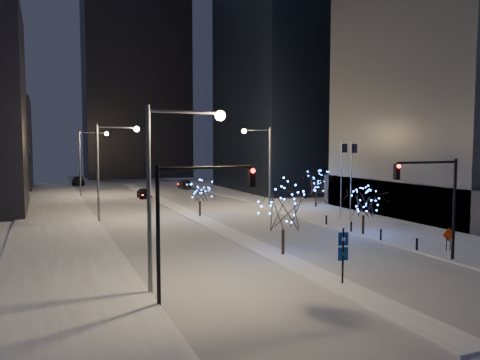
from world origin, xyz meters
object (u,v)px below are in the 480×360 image
traffic_signal_west (189,209)px  car_far (78,181)px  wayfinding_sign (343,251)px  construction_sign (449,237)px  holiday_tree_median_far (200,191)px  holiday_tree_plaza_far (316,184)px  holiday_tree_median_near (283,207)px  street_lamp_w_near (169,172)px  traffic_signal_east (437,193)px  car_near (144,193)px  holiday_tree_plaza_near (364,201)px  street_lamp_east (263,156)px  street_lamp_w_mid (108,159)px  car_mid (184,185)px  street_lamp_w_far (87,154)px

traffic_signal_west → car_far: bearing=90.4°
wayfinding_sign → construction_sign: (11.96, 3.75, -0.83)m
holiday_tree_median_far → holiday_tree_plaza_far: size_ratio=0.87×
holiday_tree_median_near → wayfinding_sign: size_ratio=1.69×
street_lamp_w_near → traffic_signal_east: (17.88, -1.00, -1.74)m
traffic_signal_west → traffic_signal_east: size_ratio=1.00×
car_near → construction_sign: 45.57m
wayfinding_sign → holiday_tree_plaza_near: bearing=59.6°
traffic_signal_west → car_near: bearing=81.5°
holiday_tree_median_far → street_lamp_east: bearing=23.1°
car_far → holiday_tree_plaza_far: bearing=-58.9°
construction_sign → street_lamp_w_mid: bearing=139.5°
street_lamp_east → car_mid: size_ratio=2.17×
holiday_tree_median_near → street_lamp_w_near: bearing=-153.3°
street_lamp_w_far → car_far: 21.92m
street_lamp_w_near → street_lamp_w_mid: bearing=90.0°
traffic_signal_west → car_far: (-0.56, 73.17, -3.96)m
wayfinding_sign → holiday_tree_median_far: bearing=101.0°
street_lamp_w_mid → holiday_tree_median_near: size_ratio=1.80×
car_near → holiday_tree_plaza_near: 37.80m
car_mid → holiday_tree_median_near: size_ratio=0.83×
holiday_tree_median_near → car_near: bearing=92.9°
wayfinding_sign → construction_sign: 12.56m
traffic_signal_east → car_near: size_ratio=1.61×
street_lamp_w_far → car_mid: size_ratio=2.17×
traffic_signal_west → street_lamp_w_near: bearing=104.0°
traffic_signal_west → wayfinding_sign: 9.21m
street_lamp_w_near → traffic_signal_west: street_lamp_w_near is taller
traffic_signal_east → street_lamp_w_mid: bearing=124.5°
wayfinding_sign → construction_sign: wayfinding_sign is taller
traffic_signal_west → car_near: traffic_signal_west is taller
street_lamp_east → holiday_tree_median_far: size_ratio=2.48×
holiday_tree_plaza_near → wayfinding_sign: bearing=-131.7°
car_near → street_lamp_w_mid: bearing=-109.0°
street_lamp_w_near → wayfinding_sign: size_ratio=3.04×
street_lamp_w_far → traffic_signal_east: street_lamp_w_far is taller
holiday_tree_median_near → holiday_tree_plaza_far: (15.73, 20.77, -0.50)m
street_lamp_w_near → construction_sign: size_ratio=5.82×
street_lamp_w_mid → car_far: 46.52m
car_far → holiday_tree_median_far: holiday_tree_median_far is taller
street_lamp_w_mid → holiday_tree_plaza_far: street_lamp_w_mid is taller
holiday_tree_median_far → wayfinding_sign: holiday_tree_median_far is taller
traffic_signal_west → holiday_tree_median_near: (8.94, 6.76, -1.25)m
street_lamp_w_mid → holiday_tree_median_far: bearing=-6.6°
car_far → construction_sign: (21.28, -70.13, 0.38)m
street_lamp_w_mid → car_far: (-0.06, 46.17, -5.70)m
holiday_tree_median_near → holiday_tree_median_far: 19.17m
holiday_tree_plaza_far → traffic_signal_west: bearing=-131.9°
car_far → holiday_tree_plaza_far: 52.20m
car_near → holiday_tree_plaza_far: size_ratio=0.94×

